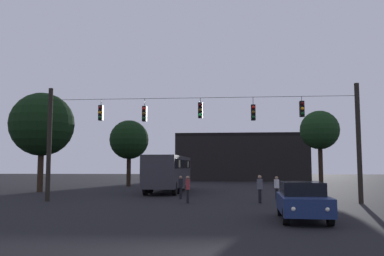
{
  "coord_description": "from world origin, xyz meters",
  "views": [
    {
      "loc": [
        1.64,
        -7.77,
        2.13
      ],
      "look_at": [
        -0.66,
        19.31,
        4.75
      ],
      "focal_mm": 37.58,
      "sensor_mm": 36.0,
      "label": 1
    }
  ],
  "objects": [
    {
      "name": "pedestrian_crossing_center",
      "position": [
        3.6,
        16.31,
        0.92
      ],
      "size": [
        0.3,
        0.4,
        1.64
      ],
      "color": "black",
      "rests_on": "ground"
    },
    {
      "name": "pedestrian_near_bus",
      "position": [
        4.89,
        18.83,
        0.84
      ],
      "size": [
        0.29,
        0.39,
        1.51
      ],
      "color": "black",
      "rests_on": "ground"
    },
    {
      "name": "car_near_right",
      "position": [
        4.68,
        8.84,
        0.8
      ],
      "size": [
        2.06,
        4.42,
        1.52
      ],
      "color": "navy",
      "rests_on": "ground"
    },
    {
      "name": "city_bus",
      "position": [
        -3.22,
        26.32,
        1.87
      ],
      "size": [
        2.72,
        11.04,
        3.0
      ],
      "color": "#2D2D33",
      "rests_on": "ground"
    },
    {
      "name": "tree_left_silhouette",
      "position": [
        13.05,
        42.13,
        6.54
      ],
      "size": [
        4.74,
        4.74,
        8.96
      ],
      "color": "black",
      "rests_on": "ground"
    },
    {
      "name": "corner_building",
      "position": [
        3.98,
        55.34,
        3.56
      ],
      "size": [
        19.72,
        8.34,
        7.12
      ],
      "color": "black",
      "rests_on": "ground"
    },
    {
      "name": "ground_plane",
      "position": [
        0.0,
        24.5,
        0.0
      ],
      "size": [
        168.0,
        168.0,
        0.0
      ],
      "primitive_type": "plane",
      "color": "black",
      "rests_on": "ground"
    },
    {
      "name": "pedestrian_crossing_left",
      "position": [
        -0.63,
        15.97,
        0.9
      ],
      "size": [
        0.26,
        0.37,
        1.6
      ],
      "color": "black",
      "rests_on": "ground"
    },
    {
      "name": "pedestrian_crossing_right",
      "position": [
        -1.37,
        18.85,
        0.85
      ],
      "size": [
        0.33,
        0.41,
        1.52
      ],
      "color": "black",
      "rests_on": "ground"
    },
    {
      "name": "tree_behind_building",
      "position": [
        -8.91,
        35.28,
        5.04
      ],
      "size": [
        4.25,
        4.25,
        7.2
      ],
      "color": "black",
      "rests_on": "ground"
    },
    {
      "name": "overhead_signal_span",
      "position": [
        0.0,
        16.54,
        4.18
      ],
      "size": [
        19.14,
        0.44,
        7.09
      ],
      "color": "black",
      "rests_on": "ground"
    },
    {
      "name": "tree_right_far",
      "position": [
        -14.06,
        25.21,
        5.73
      ],
      "size": [
        5.42,
        5.42,
        8.46
      ],
      "color": "#2D2116",
      "rests_on": "ground"
    }
  ]
}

